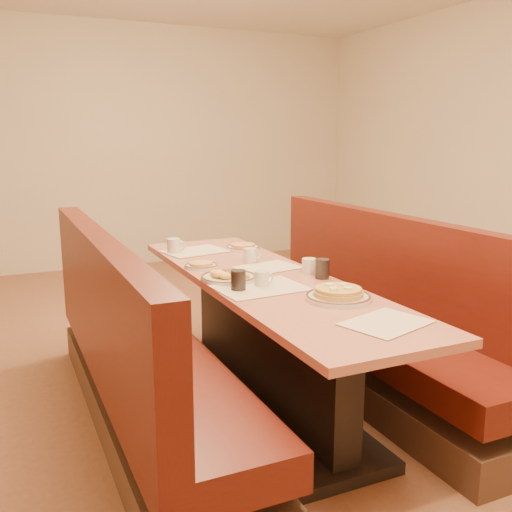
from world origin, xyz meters
name	(u,v)px	position (x,y,z in m)	size (l,w,h in m)	color
ground	(264,401)	(0.00, 0.00, 0.00)	(8.00, 8.00, 0.00)	#9E6647
room_envelope	(265,55)	(0.00, 0.00, 1.93)	(6.04, 8.04, 2.82)	beige
diner_table	(264,341)	(0.00, 0.00, 0.37)	(0.70, 2.50, 0.75)	black
booth_left	(137,364)	(-0.73, 0.00, 0.36)	(0.55, 2.50, 1.05)	#4C3326
booth_right	(370,326)	(0.73, 0.00, 0.36)	(0.55, 2.50, 1.05)	#4C3326
placemat_near_left	(260,288)	(-0.12, -0.21, 0.75)	(0.45, 0.33, 0.00)	beige
placemat_near_right	(386,323)	(0.12, -0.94, 0.75)	(0.35, 0.26, 0.00)	beige
placemat_far_left	(195,251)	(-0.12, 0.85, 0.75)	(0.41, 0.31, 0.00)	beige
placemat_far_right	(268,267)	(0.12, 0.20, 0.75)	(0.35, 0.27, 0.00)	beige
pancake_plate	(338,295)	(0.13, -0.56, 0.77)	(0.32, 0.32, 0.07)	silver
eggs_plate	(228,277)	(-0.21, 0.03, 0.77)	(0.31, 0.31, 0.06)	silver
extra_plate_mid	(243,247)	(0.21, 0.79, 0.77)	(0.24, 0.24, 0.05)	silver
extra_plate_far	(201,265)	(-0.24, 0.38, 0.76)	(0.20, 0.20, 0.04)	silver
coffee_mug_a	(310,266)	(0.28, -0.03, 0.80)	(0.12, 0.08, 0.09)	silver
coffee_mug_b	(262,278)	(-0.09, -0.17, 0.79)	(0.11, 0.08, 0.08)	silver
coffee_mug_c	(251,255)	(0.08, 0.37, 0.80)	(0.12, 0.08, 0.09)	silver
coffee_mug_d	(174,245)	(-0.26, 0.87, 0.80)	(0.12, 0.09, 0.10)	silver
soda_tumbler_near	(238,280)	(-0.24, -0.20, 0.80)	(0.08, 0.08, 0.11)	black
soda_tumbler_mid	(322,269)	(0.28, -0.16, 0.80)	(0.08, 0.08, 0.11)	black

